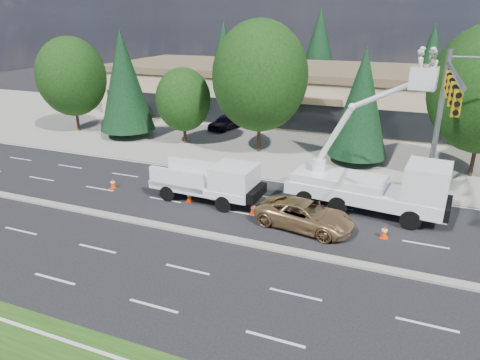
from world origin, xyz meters
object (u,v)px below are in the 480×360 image
at_px(utility_pickup, 211,185).
at_px(minivan, 305,215).
at_px(signal_mast, 444,110).
at_px(bucket_truck, 378,181).

xyz_separation_m(utility_pickup, minivan, (6.18, -1.38, -0.30)).
distance_m(signal_mast, utility_pickup, 13.60).
bearing_deg(minivan, utility_pickup, 86.96).
xyz_separation_m(signal_mast, utility_pickup, (-12.31, -2.87, -5.02)).
relative_size(signal_mast, bucket_truck, 1.09).
xyz_separation_m(signal_mast, bucket_truck, (-2.79, -0.93, -4.08)).
xyz_separation_m(signal_mast, minivan, (-6.13, -4.24, -5.32)).
height_order(bucket_truck, minivan, bucket_truck).
height_order(utility_pickup, bucket_truck, bucket_truck).
bearing_deg(signal_mast, minivan, -145.28).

